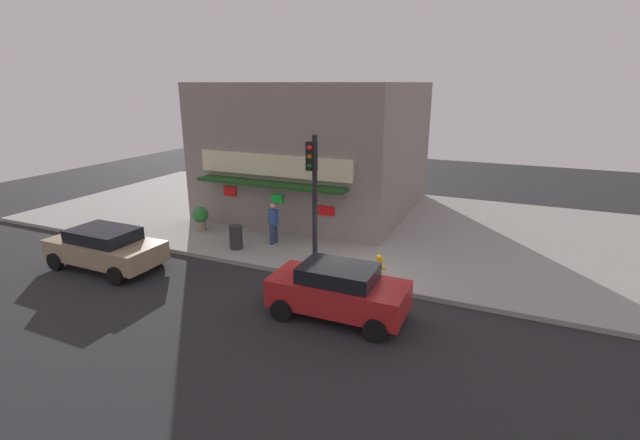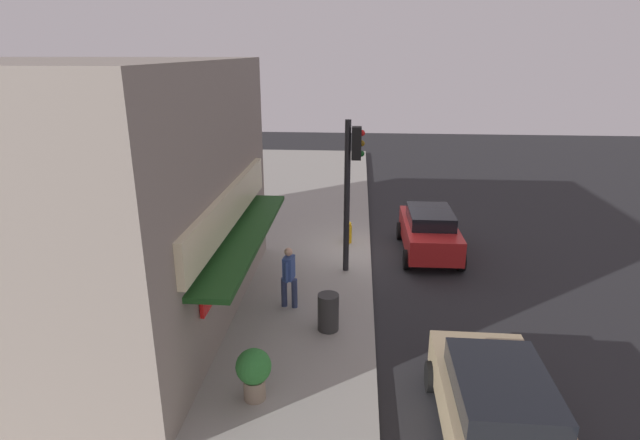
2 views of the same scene
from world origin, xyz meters
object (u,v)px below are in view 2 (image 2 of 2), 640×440
Objects in this scene: traffic_light at (351,177)px; fire_hydrant at (348,232)px; potted_plant_by_doorway at (254,371)px; pedestrian at (289,275)px; parked_car_red at (429,231)px; parked_car_tan at (499,410)px; trash_can at (328,312)px.

traffic_light is 3.55m from fire_hydrant.
traffic_light is 4.32× the size of potted_plant_by_doorway.
parked_car_red is (4.51, -4.25, -0.27)m from pedestrian.
fire_hydrant is 8.87m from potted_plant_by_doorway.
traffic_light reaches higher than parked_car_tan.
parked_car_red is at bearing -28.04° from potted_plant_by_doorway.
trash_can reaches higher than fire_hydrant.
parked_car_tan is at bearing -136.84° from pedestrian.
pedestrian is 6.29m from parked_car_tan.
parked_car_red is (5.59, -3.14, 0.18)m from trash_can.
parked_car_tan is 1.10× the size of parked_car_red.
fire_hydrant is 0.86× the size of trash_can.
traffic_light reaches higher than fire_hydrant.
pedestrian reaches higher than parked_car_tan.
parked_car_tan is at bearing -158.85° from traffic_light.
fire_hydrant is 0.19× the size of parked_car_tan.
potted_plant_by_doorway is at bearing 177.28° from pedestrian.
fire_hydrant is 5.14m from pedestrian.
pedestrian is 0.43× the size of parked_car_red.
traffic_light is 1.08× the size of parked_car_tan.
parked_car_red reaches higher than trash_can.
potted_plant_by_doorway is (-2.72, 1.29, 0.16)m from trash_can.
parked_car_red is at bearing -43.32° from pedestrian.
traffic_light is 1.19× the size of parked_car_red.
traffic_light is 4.10m from parked_car_red.
parked_car_red is (1.99, -2.70, -2.36)m from traffic_light.
trash_can is at bearing -25.34° from potted_plant_by_doorway.
trash_can is at bearing -134.47° from pedestrian.
potted_plant_by_doorway is 0.27× the size of parked_car_red.
traffic_light is 4.97× the size of trash_can.
traffic_light reaches higher than parked_car_red.
trash_can is (-3.60, 0.44, -2.54)m from traffic_light.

